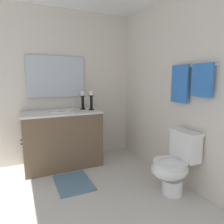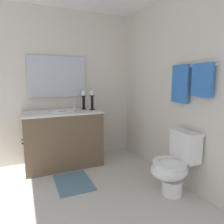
{
  "view_description": "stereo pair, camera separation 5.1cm",
  "coord_description": "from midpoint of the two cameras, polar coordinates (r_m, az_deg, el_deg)",
  "views": [
    {
      "loc": [
        1.9,
        -0.46,
        1.36
      ],
      "look_at": [
        -0.47,
        0.65,
        0.93
      ],
      "focal_mm": 32.84,
      "sensor_mm": 36.0,
      "label": 1
    },
    {
      "loc": [
        1.92,
        -0.41,
        1.36
      ],
      "look_at": [
        -0.47,
        0.65,
        0.93
      ],
      "focal_mm": 32.84,
      "sensor_mm": 36.0,
      "label": 2
    }
  ],
  "objects": [
    {
      "name": "wall_back",
      "position": [
        2.68,
        20.85,
        5.83
      ],
      "size": [
        3.07,
        0.04,
        2.45
      ],
      "primitive_type": "cube",
      "color": "silver",
      "rests_on": "ground"
    },
    {
      "name": "toilet",
      "position": [
        2.58,
        17.48,
        -13.81
      ],
      "size": [
        0.39,
        0.54,
        0.75
      ],
      "color": "white",
      "rests_on": "ground"
    },
    {
      "name": "candle_holder_short",
      "position": [
        3.35,
        -7.48,
        3.41
      ],
      "size": [
        0.09,
        0.09,
        0.29
      ],
      "color": "black",
      "rests_on": "vanity_cabinet"
    },
    {
      "name": "sink_basin",
      "position": [
        3.22,
        -13.24,
        -0.48
      ],
      "size": [
        0.4,
        0.4,
        0.24
      ],
      "color": "white",
      "rests_on": "vanity_cabinet"
    },
    {
      "name": "towel_center",
      "position": [
        2.43,
        24.35,
        8.05
      ],
      "size": [
        0.27,
        0.03,
        0.36
      ],
      "primitive_type": "cube",
      "color": "blue",
      "rests_on": "towel_bar"
    },
    {
      "name": "candle_holder_tall",
      "position": [
        3.27,
        -5.12,
        3.33
      ],
      "size": [
        0.09,
        0.09,
        0.3
      ],
      "color": "black",
      "rests_on": "vanity_cabinet"
    },
    {
      "name": "vanity_cabinet",
      "position": [
        3.3,
        -13.0,
        -7.23
      ],
      "size": [
        0.58,
        1.18,
        0.87
      ],
      "color": "brown",
      "rests_on": "ground"
    },
    {
      "name": "wall_left",
      "position": [
        3.47,
        -16.79,
        6.68
      ],
      "size": [
        0.04,
        2.9,
        2.45
      ],
      "primitive_type": "cube",
      "color": "silver",
      "rests_on": "ground"
    },
    {
      "name": "floor",
      "position": [
        2.39,
        -10.09,
        -25.83
      ],
      "size": [
        3.07,
        2.9,
        0.02
      ],
      "primitive_type": "cube",
      "color": "beige",
      "rests_on": "ground"
    },
    {
      "name": "towel_bar",
      "position": [
        2.56,
        22.07,
        11.83
      ],
      "size": [
        0.66,
        0.02,
        0.02
      ],
      "primitive_type": "cylinder",
      "rotation": [
        0.0,
        1.57,
        0.0
      ],
      "color": "silver"
    },
    {
      "name": "bath_mat",
      "position": [
        2.89,
        -10.19,
        -18.7
      ],
      "size": [
        0.6,
        0.44,
        0.02
      ],
      "primitive_type": "cube",
      "color": "slate",
      "rests_on": "ground"
    },
    {
      "name": "mirror",
      "position": [
        3.45,
        -14.48,
        9.48
      ],
      "size": [
        0.02,
        0.9,
        0.65
      ],
      "primitive_type": "cube",
      "color": "silver"
    },
    {
      "name": "towel_near_vanity",
      "position": [
        2.66,
        18.96,
        7.36
      ],
      "size": [
        0.27,
        0.03,
        0.46
      ],
      "primitive_type": "cube",
      "color": "blue",
      "rests_on": "towel_bar"
    }
  ]
}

